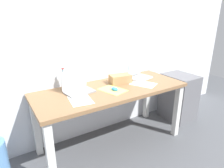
{
  "coord_description": "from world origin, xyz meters",
  "views": [
    {
      "loc": [
        -1.13,
        -1.79,
        1.56
      ],
      "look_at": [
        0.0,
        0.0,
        0.81
      ],
      "focal_mm": 31.1,
      "sensor_mm": 36.0,
      "label": 1
    }
  ],
  "objects_px": {
    "desk": "(112,96)",
    "computer_mouse": "(115,89)",
    "cardboard_box": "(120,79)",
    "filing_cabinet": "(178,97)",
    "laptop_left": "(78,87)",
    "beer_bottle": "(64,81)",
    "laptop_right": "(139,74)"
  },
  "relations": [
    {
      "from": "computer_mouse",
      "to": "cardboard_box",
      "type": "relative_size",
      "value": 0.38
    },
    {
      "from": "laptop_left",
      "to": "computer_mouse",
      "type": "xyz_separation_m",
      "value": [
        0.37,
        -0.18,
        -0.04
      ]
    },
    {
      "from": "desk",
      "to": "computer_mouse",
      "type": "distance_m",
      "value": 0.14
    },
    {
      "from": "laptop_right",
      "to": "filing_cabinet",
      "type": "relative_size",
      "value": 0.46
    },
    {
      "from": "desk",
      "to": "beer_bottle",
      "type": "distance_m",
      "value": 0.58
    },
    {
      "from": "desk",
      "to": "computer_mouse",
      "type": "relative_size",
      "value": 17.95
    },
    {
      "from": "beer_bottle",
      "to": "filing_cabinet",
      "type": "height_order",
      "value": "beer_bottle"
    },
    {
      "from": "beer_bottle",
      "to": "cardboard_box",
      "type": "distance_m",
      "value": 0.69
    },
    {
      "from": "desk",
      "to": "computer_mouse",
      "type": "bearing_deg",
      "value": -99.82
    },
    {
      "from": "desk",
      "to": "laptop_left",
      "type": "relative_size",
      "value": 5.41
    },
    {
      "from": "cardboard_box",
      "to": "filing_cabinet",
      "type": "distance_m",
      "value": 1.16
    },
    {
      "from": "laptop_right",
      "to": "filing_cabinet",
      "type": "bearing_deg",
      "value": -9.08
    },
    {
      "from": "desk",
      "to": "filing_cabinet",
      "type": "xyz_separation_m",
      "value": [
        1.25,
        0.02,
        -0.3
      ]
    },
    {
      "from": "computer_mouse",
      "to": "laptop_left",
      "type": "bearing_deg",
      "value": 149.1
    },
    {
      "from": "computer_mouse",
      "to": "filing_cabinet",
      "type": "distance_m",
      "value": 1.34
    },
    {
      "from": "cardboard_box",
      "to": "computer_mouse",
      "type": "bearing_deg",
      "value": -137.44
    },
    {
      "from": "desk",
      "to": "laptop_right",
      "type": "xyz_separation_m",
      "value": [
        0.51,
        0.14,
        0.15
      ]
    },
    {
      "from": "laptop_left",
      "to": "cardboard_box",
      "type": "distance_m",
      "value": 0.57
    },
    {
      "from": "computer_mouse",
      "to": "laptop_right",
      "type": "bearing_deg",
      "value": 17.69
    },
    {
      "from": "desk",
      "to": "filing_cabinet",
      "type": "relative_size",
      "value": 2.53
    },
    {
      "from": "beer_bottle",
      "to": "cardboard_box",
      "type": "bearing_deg",
      "value": -13.73
    },
    {
      "from": "filing_cabinet",
      "to": "cardboard_box",
      "type": "bearing_deg",
      "value": 175.37
    },
    {
      "from": "filing_cabinet",
      "to": "computer_mouse",
      "type": "bearing_deg",
      "value": -175.41
    },
    {
      "from": "laptop_right",
      "to": "beer_bottle",
      "type": "bearing_deg",
      "value": 172.45
    },
    {
      "from": "laptop_right",
      "to": "cardboard_box",
      "type": "distance_m",
      "value": 0.32
    },
    {
      "from": "beer_bottle",
      "to": "computer_mouse",
      "type": "relative_size",
      "value": 2.45
    },
    {
      "from": "laptop_right",
      "to": "beer_bottle",
      "type": "xyz_separation_m",
      "value": [
        -0.99,
        0.13,
        0.05
      ]
    },
    {
      "from": "laptop_right",
      "to": "cardboard_box",
      "type": "xyz_separation_m",
      "value": [
        -0.32,
        -0.03,
        0.0
      ]
    },
    {
      "from": "laptop_left",
      "to": "computer_mouse",
      "type": "relative_size",
      "value": 3.32
    },
    {
      "from": "beer_bottle",
      "to": "filing_cabinet",
      "type": "bearing_deg",
      "value": -8.2
    },
    {
      "from": "computer_mouse",
      "to": "filing_cabinet",
      "type": "relative_size",
      "value": 0.14
    },
    {
      "from": "laptop_left",
      "to": "computer_mouse",
      "type": "distance_m",
      "value": 0.41
    }
  ]
}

